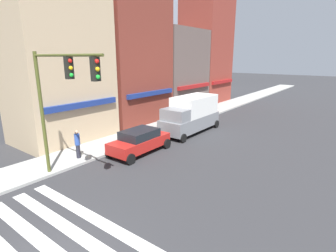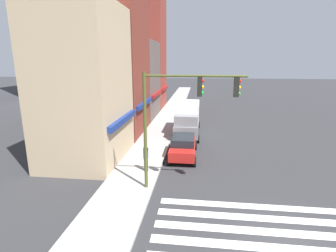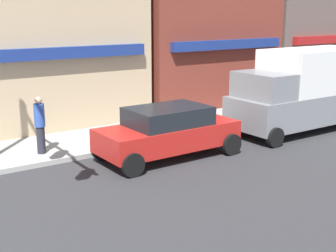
% 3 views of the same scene
% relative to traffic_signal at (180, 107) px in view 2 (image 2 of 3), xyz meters
% --- Properties ---
extents(ground_plane, '(200.00, 200.00, 0.00)m').
position_rel_traffic_signal_xyz_m(ground_plane, '(-3.59, -4.55, -4.71)').
color(ground_plane, '#2D2D30').
extents(sidewalk_left, '(120.00, 3.00, 0.15)m').
position_rel_traffic_signal_xyz_m(sidewalk_left, '(-3.59, 2.95, -4.64)').
color(sidewalk_left, '#9E9E99').
rests_on(sidewalk_left, ground_plane).
extents(crosswalk_stripes, '(5.47, 10.80, 0.01)m').
position_rel_traffic_signal_xyz_m(crosswalk_stripes, '(-3.59, -4.55, -4.71)').
color(crosswalk_stripes, silver).
rests_on(crosswalk_stripes, ground_plane).
extents(storefront_row, '(28.71, 5.30, 15.84)m').
position_rel_traffic_signal_xyz_m(storefront_row, '(15.85, 6.95, 1.83)').
color(storefront_row, tan).
rests_on(storefront_row, ground_plane).
extents(traffic_signal, '(0.32, 5.20, 6.50)m').
position_rel_traffic_signal_xyz_m(traffic_signal, '(0.00, 0.00, 0.00)').
color(traffic_signal, '#474C1E').
rests_on(traffic_signal, ground_plane).
extents(sedan_red, '(4.42, 2.02, 1.59)m').
position_rel_traffic_signal_xyz_m(sedan_red, '(5.42, 0.15, -3.87)').
color(sedan_red, '#B21E19').
rests_on(sedan_red, ground_plane).
extents(box_truck_grey, '(6.21, 2.42, 3.04)m').
position_rel_traffic_signal_xyz_m(box_truck_grey, '(11.75, 0.15, -3.13)').
color(box_truck_grey, slate).
rests_on(box_truck_grey, ground_plane).
extents(pedestrian_blue_shirt, '(0.32, 0.32, 1.77)m').
position_rel_traffic_signal_xyz_m(pedestrian_blue_shirt, '(2.18, 2.32, -3.64)').
color(pedestrian_blue_shirt, '#23232D').
rests_on(pedestrian_blue_shirt, sidewalk_left).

